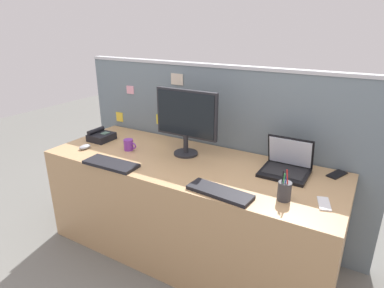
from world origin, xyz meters
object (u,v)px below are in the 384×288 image
(computer_mouse_right_hand, at_px, (85,147))
(laptop, at_px, (287,165))
(cell_phone_white_slab, at_px, (324,204))
(pen_cup, at_px, (284,191))
(desktop_monitor, at_px, (186,118))
(keyboard_main, at_px, (111,164))
(cell_phone_black_slab, at_px, (337,174))
(coffee_mug, at_px, (129,145))
(desk_phone, at_px, (101,136))
(keyboard_spare, at_px, (220,192))

(computer_mouse_right_hand, bearing_deg, laptop, 18.22)
(cell_phone_white_slab, bearing_deg, pen_cup, -179.09)
(laptop, bearing_deg, computer_mouse_right_hand, -165.87)
(desktop_monitor, xyz_separation_m, keyboard_main, (-0.34, -0.44, -0.27))
(cell_phone_black_slab, relative_size, coffee_mug, 1.35)
(desktop_monitor, relative_size, desk_phone, 2.65)
(coffee_mug, bearing_deg, pen_cup, -6.87)
(desktop_monitor, bearing_deg, keyboard_main, -127.74)
(laptop, bearing_deg, keyboard_spare, -117.41)
(laptop, bearing_deg, desktop_monitor, -175.25)
(laptop, height_order, pen_cup, laptop)
(pen_cup, relative_size, cell_phone_black_slab, 1.27)
(pen_cup, bearing_deg, desk_phone, 172.59)
(desktop_monitor, relative_size, cell_phone_white_slab, 3.47)
(cell_phone_white_slab, bearing_deg, desk_phone, 159.00)
(desk_phone, bearing_deg, cell_phone_black_slab, 8.84)
(keyboard_spare, height_order, pen_cup, pen_cup)
(desktop_monitor, bearing_deg, keyboard_spare, -41.32)
(desk_phone, bearing_deg, keyboard_main, -38.30)
(desktop_monitor, bearing_deg, cell_phone_white_slab, -13.35)
(laptop, distance_m, pen_cup, 0.38)
(desktop_monitor, bearing_deg, desk_phone, -172.80)
(laptop, relative_size, computer_mouse_right_hand, 3.01)
(coffee_mug, bearing_deg, desk_phone, 170.67)
(pen_cup, bearing_deg, cell_phone_white_slab, 17.34)
(laptop, relative_size, keyboard_spare, 0.77)
(desk_phone, bearing_deg, laptop, 6.02)
(laptop, xyz_separation_m, desk_phone, (-1.52, -0.16, -0.02))
(coffee_mug, bearing_deg, cell_phone_white_slab, -3.40)
(keyboard_main, distance_m, computer_mouse_right_hand, 0.42)
(laptop, xyz_separation_m, cell_phone_black_slab, (0.30, 0.12, -0.05))
(desk_phone, distance_m, cell_phone_white_slab, 1.82)
(computer_mouse_right_hand, relative_size, cell_phone_black_slab, 0.66)
(computer_mouse_right_hand, distance_m, cell_phone_black_slab, 1.85)
(cell_phone_black_slab, bearing_deg, keyboard_main, -133.12)
(desktop_monitor, height_order, coffee_mug, desktop_monitor)
(computer_mouse_right_hand, height_order, pen_cup, pen_cup)
(keyboard_main, bearing_deg, pen_cup, 5.11)
(keyboard_main, distance_m, pen_cup, 1.18)
(computer_mouse_right_hand, xyz_separation_m, coffee_mug, (0.32, 0.15, 0.03))
(keyboard_spare, relative_size, coffee_mug, 3.49)
(laptop, relative_size, keyboard_main, 0.76)
(laptop, height_order, keyboard_spare, laptop)
(laptop, xyz_separation_m, pen_cup, (0.09, -0.37, 0.00))
(laptop, distance_m, keyboard_spare, 0.55)
(keyboard_main, relative_size, pen_cup, 2.07)
(keyboard_main, xyz_separation_m, pen_cup, (1.17, 0.14, 0.05))
(keyboard_main, bearing_deg, keyboard_spare, -0.26)
(cell_phone_black_slab, height_order, cell_phone_white_slab, same)
(desktop_monitor, relative_size, cell_phone_black_slab, 3.29)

